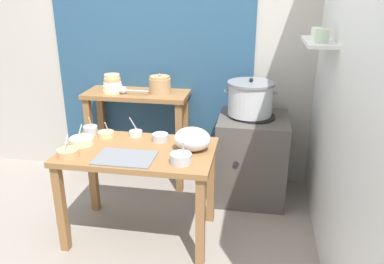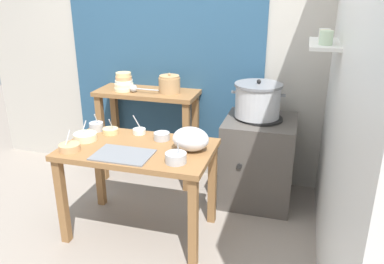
% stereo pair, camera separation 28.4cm
% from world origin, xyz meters
% --- Properties ---
extents(ground_plane, '(9.00, 9.00, 0.00)m').
position_xyz_m(ground_plane, '(0.00, 0.00, 0.00)').
color(ground_plane, gray).
extents(wall_back, '(4.40, 0.12, 2.60)m').
position_xyz_m(wall_back, '(0.08, 1.10, 1.30)').
color(wall_back, '#B2ADA3').
rests_on(wall_back, ground).
extents(wall_right, '(0.30, 3.20, 2.60)m').
position_xyz_m(wall_right, '(1.40, 0.20, 1.30)').
color(wall_right, white).
rests_on(wall_right, ground).
extents(prep_table, '(1.10, 0.66, 0.72)m').
position_xyz_m(prep_table, '(0.02, -0.05, 0.61)').
color(prep_table, olive).
rests_on(prep_table, ground).
extents(back_shelf_table, '(0.96, 0.40, 0.90)m').
position_xyz_m(back_shelf_table, '(-0.26, 0.83, 0.68)').
color(back_shelf_table, olive).
rests_on(back_shelf_table, ground).
extents(stove_block, '(0.60, 0.61, 0.78)m').
position_xyz_m(stove_block, '(0.83, 0.70, 0.38)').
color(stove_block, '#4C4742').
rests_on(stove_block, ground).
extents(steamer_pot, '(0.45, 0.40, 0.32)m').
position_xyz_m(steamer_pot, '(0.79, 0.72, 0.92)').
color(steamer_pot, '#B7BABF').
rests_on(steamer_pot, stove_block).
extents(clay_pot, '(0.20, 0.20, 0.18)m').
position_xyz_m(clay_pot, '(-0.03, 0.83, 0.98)').
color(clay_pot, tan).
rests_on(clay_pot, back_shelf_table).
extents(bowl_stack_enamel, '(0.19, 0.19, 0.17)m').
position_xyz_m(bowl_stack_enamel, '(-0.47, 0.79, 0.98)').
color(bowl_stack_enamel, beige).
rests_on(bowl_stack_enamel, back_shelf_table).
extents(ladle, '(0.28, 0.07, 0.07)m').
position_xyz_m(ladle, '(-0.35, 0.75, 0.94)').
color(ladle, '#B7BABF').
rests_on(ladle, back_shelf_table).
extents(serving_tray, '(0.40, 0.28, 0.01)m').
position_xyz_m(serving_tray, '(-0.02, -0.22, 0.72)').
color(serving_tray, slate).
rests_on(serving_tray, prep_table).
extents(plastic_bag, '(0.26, 0.20, 0.17)m').
position_xyz_m(plastic_bag, '(0.41, -0.00, 0.81)').
color(plastic_bag, white).
rests_on(plastic_bag, prep_table).
extents(prep_bowl_0, '(0.10, 0.10, 0.16)m').
position_xyz_m(prep_bowl_0, '(-0.08, 0.21, 0.74)').
color(prep_bowl_0, silver).
rests_on(prep_bowl_0, prep_table).
extents(prep_bowl_1, '(0.12, 0.12, 0.13)m').
position_xyz_m(prep_bowl_1, '(-0.30, 0.15, 0.74)').
color(prep_bowl_1, '#E5C684').
rests_on(prep_bowl_1, prep_table).
extents(prep_bowl_2, '(0.14, 0.14, 0.16)m').
position_xyz_m(prep_bowl_2, '(0.37, -0.22, 0.76)').
color(prep_bowl_2, '#B7BABF').
rests_on(prep_bowl_2, prep_table).
extents(prep_bowl_3, '(0.15, 0.15, 0.14)m').
position_xyz_m(prep_bowl_3, '(-0.42, -0.24, 0.75)').
color(prep_bowl_3, tan).
rests_on(prep_bowl_3, prep_table).
extents(prep_bowl_4, '(0.18, 0.18, 0.15)m').
position_xyz_m(prep_bowl_4, '(-0.42, -0.03, 0.75)').
color(prep_bowl_4, beige).
rests_on(prep_bowl_4, prep_table).
extents(prep_bowl_5, '(0.12, 0.12, 0.06)m').
position_xyz_m(prep_bowl_5, '(0.14, 0.14, 0.75)').
color(prep_bowl_5, '#B7BABF').
rests_on(prep_bowl_5, prep_table).
extents(prep_bowl_6, '(0.11, 0.11, 0.15)m').
position_xyz_m(prep_bowl_6, '(-0.44, 0.18, 0.76)').
color(prep_bowl_6, '#B7BABF').
rests_on(prep_bowl_6, prep_table).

